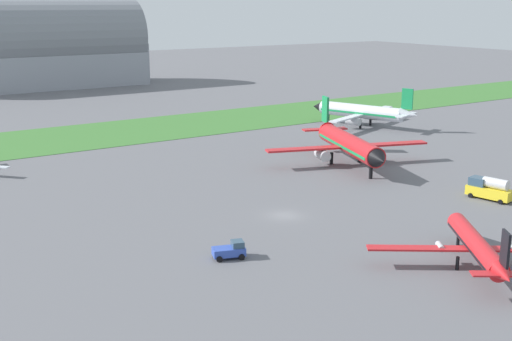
{
  "coord_description": "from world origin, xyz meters",
  "views": [
    {
      "loc": [
        -49.02,
        -67.61,
        27.64
      ],
      "look_at": [
        3.71,
        12.6,
        3.0
      ],
      "focal_mm": 45.88,
      "sensor_mm": 36.0,
      "label": 1
    }
  ],
  "objects_px": {
    "airplane_midfield_jet": "(348,144)",
    "pushback_tug_near_gate": "(230,250)",
    "fuel_truck_midfield": "(489,189)",
    "airplane_parked_jet_far": "(363,112)",
    "airplane_foreground_turboprop": "(477,245)"
  },
  "relations": [
    {
      "from": "airplane_midfield_jet",
      "to": "pushback_tug_near_gate",
      "type": "bearing_deg",
      "value": -38.08
    },
    {
      "from": "pushback_tug_near_gate",
      "to": "fuel_truck_midfield",
      "type": "xyz_separation_m",
      "value": [
        43.08,
        -1.24,
        0.67
      ]
    },
    {
      "from": "airplane_midfield_jet",
      "to": "airplane_parked_jet_far",
      "type": "bearing_deg",
      "value": 152.69
    },
    {
      "from": "airplane_foreground_turboprop",
      "to": "pushback_tug_near_gate",
      "type": "height_order",
      "value": "airplane_foreground_turboprop"
    },
    {
      "from": "airplane_parked_jet_far",
      "to": "pushback_tug_near_gate",
      "type": "bearing_deg",
      "value": 107.99
    },
    {
      "from": "airplane_midfield_jet",
      "to": "fuel_truck_midfield",
      "type": "height_order",
      "value": "airplane_midfield_jet"
    },
    {
      "from": "airplane_midfield_jet",
      "to": "pushback_tug_near_gate",
      "type": "height_order",
      "value": "airplane_midfield_jet"
    },
    {
      "from": "airplane_midfield_jet",
      "to": "airplane_foreground_turboprop",
      "type": "bearing_deg",
      "value": -5.39
    },
    {
      "from": "fuel_truck_midfield",
      "to": "pushback_tug_near_gate",
      "type": "bearing_deg",
      "value": 77.29
    },
    {
      "from": "pushback_tug_near_gate",
      "to": "airplane_parked_jet_far",
      "type": "bearing_deg",
      "value": 56.37
    },
    {
      "from": "airplane_foreground_turboprop",
      "to": "fuel_truck_midfield",
      "type": "height_order",
      "value": "airplane_foreground_turboprop"
    },
    {
      "from": "airplane_foreground_turboprop",
      "to": "pushback_tug_near_gate",
      "type": "xyz_separation_m",
      "value": [
        -20.57,
        16.87,
        -1.65
      ]
    },
    {
      "from": "airplane_midfield_jet",
      "to": "airplane_foreground_turboprop",
      "type": "relative_size",
      "value": 1.43
    },
    {
      "from": "airplane_midfield_jet",
      "to": "airplane_parked_jet_far",
      "type": "height_order",
      "value": "airplane_midfield_jet"
    },
    {
      "from": "airplane_parked_jet_far",
      "to": "fuel_truck_midfield",
      "type": "xyz_separation_m",
      "value": [
        -23.75,
        -53.17,
        -1.88
      ]
    }
  ]
}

